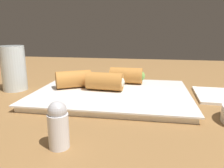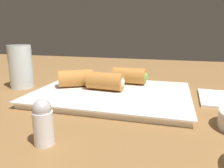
{
  "view_description": "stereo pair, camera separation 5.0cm",
  "coord_description": "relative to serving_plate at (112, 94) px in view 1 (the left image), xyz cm",
  "views": [
    {
      "loc": [
        -9.85,
        46.27,
        17.56
      ],
      "look_at": [
        -1.81,
        -1.95,
        5.17
      ],
      "focal_mm": 35.0,
      "sensor_mm": 36.0,
      "label": 1
    },
    {
      "loc": [
        -14.76,
        45.19,
        17.56
      ],
      "look_at": [
        -1.81,
        -1.95,
        5.17
      ],
      "focal_mm": 35.0,
      "sensor_mm": 36.0,
      "label": 2
    }
  ],
  "objects": [
    {
      "name": "serving_plate",
      "position": [
        0.0,
        0.0,
        0.0
      ],
      "size": [
        35.07,
        26.26,
        1.5
      ],
      "color": "white",
      "rests_on": "table_surface"
    },
    {
      "name": "table_surface",
      "position": [
        1.81,
        1.95,
        -1.76
      ],
      "size": [
        180.0,
        140.0,
        2.0
      ],
      "color": "olive",
      "rests_on": "ground"
    },
    {
      "name": "roll_back_left",
      "position": [
        9.41,
        -1.75,
        2.83
      ],
      "size": [
        9.4,
        7.73,
        4.17
      ],
      "color": "#B77533",
      "rests_on": "serving_plate"
    },
    {
      "name": "spoon",
      "position": [
        2.4,
        -17.82,
        -0.14
      ],
      "size": [
        19.2,
        5.59,
        1.37
      ],
      "color": "#B2B2B7",
      "rests_on": "table_surface"
    },
    {
      "name": "salt_shaker",
      "position": [
        3.34,
        23.19,
        2.48
      ],
      "size": [
        2.78,
        2.78,
        6.51
      ],
      "color": "silver",
      "rests_on": "table_surface"
    },
    {
      "name": "roll_front_left",
      "position": [
        1.57,
        -0.52,
        2.83
      ],
      "size": [
        9.28,
        4.7,
        4.17
      ],
      "color": "#B77533",
      "rests_on": "serving_plate"
    },
    {
      "name": "drinking_glass",
      "position": [
        26.02,
        -2.19,
        4.96
      ],
      "size": [
        6.09,
        6.09,
        11.44
      ],
      "color": "silver",
      "rests_on": "table_surface"
    },
    {
      "name": "roll_front_right",
      "position": [
        -2.91,
        -7.99,
        2.83
      ],
      "size": [
        9.21,
        4.39,
        4.17
      ],
      "color": "#B77533",
      "rests_on": "serving_plate"
    }
  ]
}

